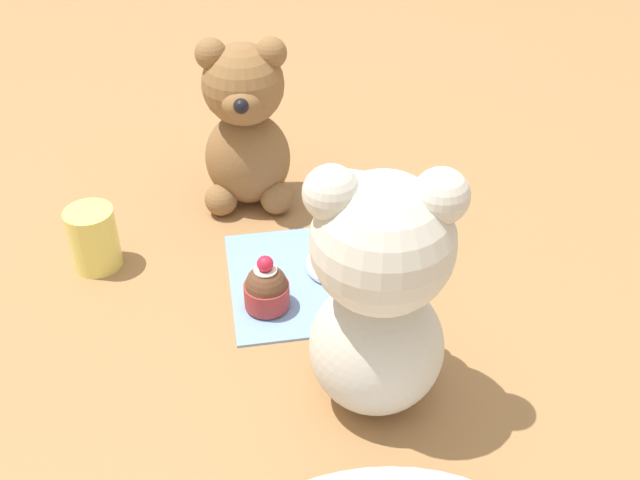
# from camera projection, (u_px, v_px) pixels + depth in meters

# --- Properties ---
(ground_plane) EXTENTS (4.00, 4.00, 0.00)m
(ground_plane) POSITION_uv_depth(u_px,v_px,m) (320.00, 278.00, 0.87)
(ground_plane) COLOR #9E7042
(knitted_placemat) EXTENTS (0.21, 0.20, 0.01)m
(knitted_placemat) POSITION_uv_depth(u_px,v_px,m) (320.00, 276.00, 0.87)
(knitted_placemat) COLOR #7A9ED1
(knitted_placemat) RESTS_ON ground_plane
(teddy_bear_cream) EXTENTS (0.14, 0.15, 0.26)m
(teddy_bear_cream) POSITION_uv_depth(u_px,v_px,m) (379.00, 295.00, 0.65)
(teddy_bear_cream) COLOR beige
(teddy_bear_cream) RESTS_ON ground_plane
(teddy_bear_tan) EXTENTS (0.12, 0.12, 0.22)m
(teddy_bear_tan) POSITION_uv_depth(u_px,v_px,m) (246.00, 127.00, 0.94)
(teddy_bear_tan) COLOR olive
(teddy_bear_tan) RESTS_ON ground_plane
(cupcake_near_cream_bear) EXTENTS (0.05, 0.05, 0.07)m
(cupcake_near_cream_bear) POSITION_uv_depth(u_px,v_px,m) (266.00, 288.00, 0.81)
(cupcake_near_cream_bear) COLOR #993333
(cupcake_near_cream_bear) RESTS_ON knitted_placemat
(saucer_plate) EXTENTS (0.08, 0.08, 0.01)m
(saucer_plate) POSITION_uv_depth(u_px,v_px,m) (339.00, 264.00, 0.88)
(saucer_plate) COLOR white
(saucer_plate) RESTS_ON knitted_placemat
(cupcake_near_tan_bear) EXTENTS (0.05, 0.05, 0.07)m
(cupcake_near_tan_bear) POSITION_uv_depth(u_px,v_px,m) (339.00, 245.00, 0.86)
(cupcake_near_tan_bear) COLOR #993333
(cupcake_near_tan_bear) RESTS_ON saucer_plate
(juice_glass) EXTENTS (0.06, 0.06, 0.08)m
(juice_glass) POSITION_uv_depth(u_px,v_px,m) (94.00, 238.00, 0.87)
(juice_glass) COLOR #EADB66
(juice_glass) RESTS_ON ground_plane
(teaspoon) EXTENTS (0.10, 0.05, 0.01)m
(teaspoon) POSITION_uv_depth(u_px,v_px,m) (364.00, 173.00, 1.06)
(teaspoon) COLOR silver
(teaspoon) RESTS_ON ground_plane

